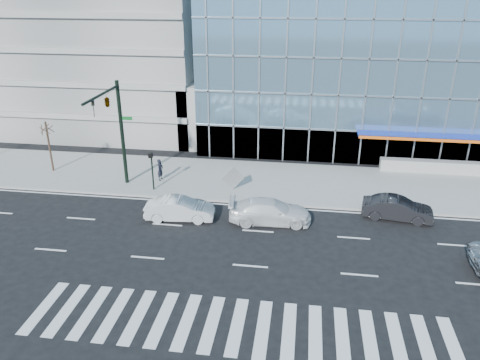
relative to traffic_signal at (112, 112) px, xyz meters
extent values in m
plane|color=black|center=(11.00, -4.57, -6.16)|extent=(160.00, 160.00, 0.00)
cube|color=gray|center=(11.00, 3.43, -6.09)|extent=(120.00, 8.00, 0.15)
cube|color=#6F9CBA|center=(25.00, 21.43, 1.34)|extent=(42.00, 26.00, 15.00)
cube|color=gray|center=(-9.00, 21.43, 3.84)|extent=(24.00, 24.00, 20.00)
cube|color=gray|center=(5.00, 13.43, -3.16)|extent=(6.00, 8.00, 6.00)
cylinder|color=black|center=(0.00, 1.43, -2.01)|extent=(0.28, 0.28, 8.00)
cylinder|color=black|center=(0.00, -1.37, 1.59)|extent=(0.18, 5.60, 0.18)
imported|color=black|center=(0.00, -2.77, 0.99)|extent=(0.18, 0.22, 1.10)
imported|color=black|center=(0.00, -0.57, 0.99)|extent=(0.48, 2.24, 0.90)
cube|color=#0C591E|center=(0.45, 1.43, -0.81)|extent=(0.90, 0.05, 0.25)
cylinder|color=black|center=(2.50, 0.43, -4.51)|extent=(0.12, 0.12, 3.00)
cube|color=black|center=(2.50, 0.28, -3.21)|extent=(0.30, 0.25, 0.35)
cylinder|color=#332319|center=(-7.00, 2.93, -3.91)|extent=(0.16, 0.16, 4.20)
ellipsoid|color=#332319|center=(-7.00, 2.93, -2.23)|extent=(1.10, 1.10, 0.90)
imported|color=silver|center=(11.64, -3.22, -5.38)|extent=(5.55, 2.60, 1.57)
imported|color=silver|center=(5.64, -3.67, -5.41)|extent=(4.70, 2.00, 1.51)
imported|color=black|center=(20.02, -1.57, -5.41)|extent=(4.77, 2.22, 1.51)
imported|color=black|center=(2.48, 2.28, -5.15)|extent=(0.52, 0.70, 1.74)
cube|color=gray|center=(8.46, 1.27, -5.10)|extent=(1.69, 0.82, 1.84)
camera|label=1|loc=(13.59, -30.64, 8.67)|focal=35.00mm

